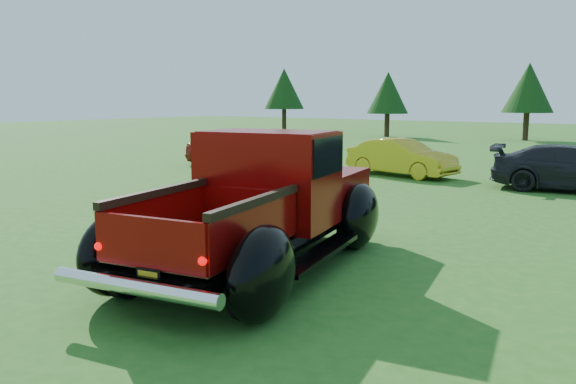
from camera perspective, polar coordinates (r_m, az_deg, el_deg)
The scene contains 8 objects.
ground at distance 10.46m, azimuth -2.67°, elevation -5.19°, with size 120.00×120.00×0.00m, color #265E1A.
tree_far_west at distance 47.33m, azimuth -0.40°, elevation 10.43°, with size 3.33×3.33×5.20m.
tree_west at distance 41.19m, azimuth 10.11°, elevation 9.88°, with size 2.94×2.94×4.60m.
tree_mid_left at distance 39.97m, azimuth 23.23°, elevation 9.69°, with size 3.20×3.20×5.00m.
pickup_truck at distance 9.08m, azimuth -2.01°, elevation -0.87°, with size 3.64×6.07×2.14m.
show_car_red at distance 22.05m, azimuth -6.25°, elevation 4.14°, with size 1.52×3.78×1.29m, color maroon.
show_car_yellow at distance 19.98m, azimuth 11.44°, elevation 3.46°, with size 1.35×3.88×1.28m, color gold.
show_car_grey at distance 18.21m, azimuth 27.11°, elevation 2.14°, with size 1.86×4.58×1.33m, color black.
Camera 1 is at (6.41, -7.84, 2.62)m, focal length 35.00 mm.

